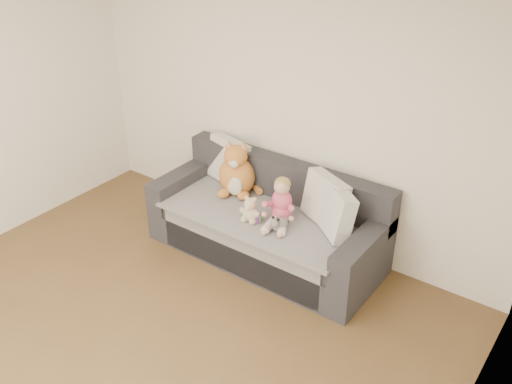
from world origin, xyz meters
TOP-DOWN VIEW (x-y plane):
  - room_shell at (0.00, 0.42)m, footprint 5.00×5.00m
  - sofa at (0.12, 2.06)m, footprint 2.20×0.94m
  - cushion_left at (-0.54, 2.31)m, footprint 0.52×0.33m
  - cushion_right_back at (0.62, 2.21)m, footprint 0.51×0.39m
  - cushion_right_front at (0.79, 2.10)m, footprint 0.49×0.45m
  - toddler at (0.31, 1.98)m, footprint 0.30×0.43m
  - plush_cat at (-0.32, 2.16)m, footprint 0.45×0.46m
  - teddy_bear at (0.09, 1.81)m, footprint 0.20×0.15m
  - plush_cow at (0.39, 1.83)m, footprint 0.13×0.21m
  - sippy_cup at (0.16, 1.83)m, footprint 0.11×0.08m

SIDE VIEW (x-z plane):
  - sofa at x=0.12m, z-range -0.12..0.73m
  - sippy_cup at x=0.16m, z-range 0.48..0.60m
  - plush_cow at x=0.39m, z-range 0.46..0.62m
  - teddy_bear at x=0.09m, z-range 0.45..0.70m
  - toddler at x=0.31m, z-range 0.44..0.86m
  - plush_cat at x=-0.32m, z-range 0.40..0.96m
  - cushion_right_front at x=0.79m, z-range 0.47..0.90m
  - cushion_right_back at x=0.62m, z-range 0.47..0.91m
  - cushion_left at x=-0.54m, z-range 0.47..0.92m
  - room_shell at x=0.00m, z-range -1.20..3.80m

